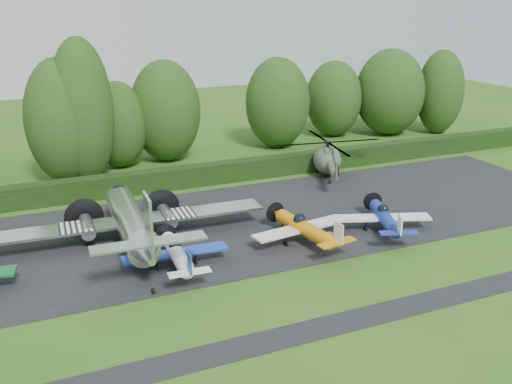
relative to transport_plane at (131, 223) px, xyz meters
name	(u,v)px	position (x,y,z in m)	size (l,w,h in m)	color
ground	(251,286)	(5.63, -9.16, -1.86)	(160.00, 160.00, 0.00)	#295718
apron	(202,230)	(5.63, 0.84, -1.86)	(70.00, 18.00, 0.01)	black
taxiway_verge	(293,335)	(5.63, -15.16, -1.86)	(70.00, 2.00, 0.00)	black
hedgerow	(166,189)	(5.63, 11.84, -1.86)	(90.00, 1.60, 2.00)	black
transport_plane	(131,223)	(0.00, 0.00, 0.00)	(20.81, 15.96, 6.67)	silver
light_plane_white	(177,254)	(2.01, -4.92, -0.71)	(7.20, 7.57, 2.77)	white
light_plane_orange	(305,228)	(11.87, -4.60, -0.61)	(7.84, 8.24, 3.01)	#C77D0B
light_plane_blue	(385,218)	(18.65, -5.09, -0.66)	(7.48, 7.86, 2.87)	navy
helicopter	(328,157)	(22.03, 9.65, 0.05)	(11.06, 12.95, 3.56)	#3A4635
sign_board	(384,151)	(30.20, 11.32, -0.54)	(3.46, 0.13, 1.95)	#3F3326
tree_0	(118,125)	(3.05, 21.16, 2.74)	(6.27, 6.27, 9.22)	black
tree_1	(165,111)	(8.44, 21.76, 3.70)	(7.69, 7.69, 11.14)	black
tree_3	(390,92)	(38.65, 22.57, 3.72)	(8.96, 8.96, 11.18)	black
tree_5	(334,99)	(31.49, 24.69, 3.01)	(7.27, 7.27, 9.76)	black
tree_7	(440,92)	(45.21, 20.55, 3.63)	(6.06, 6.06, 11.01)	black
tree_8	(278,103)	(22.25, 22.20, 3.54)	(7.71, 7.71, 10.82)	black
tree_9	(62,122)	(-2.73, 17.84, 4.24)	(6.93, 6.93, 12.22)	black
tree_10	(83,112)	(-0.79, 17.26, 5.16)	(5.94, 5.94, 14.09)	black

